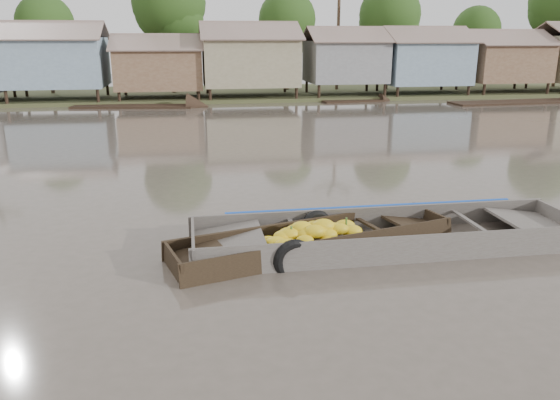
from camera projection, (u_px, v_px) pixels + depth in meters
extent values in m
plane|color=#4E463C|center=(288.00, 260.00, 11.11)|extent=(120.00, 120.00, 0.00)
cube|color=#384723|center=(213.00, 95.00, 42.29)|extent=(120.00, 12.00, 0.50)
cube|color=gray|center=(57.00, 62.00, 36.58)|extent=(6.20, 5.20, 3.20)
cube|color=brown|center=(48.00, 30.00, 34.66)|extent=(6.60, 3.02, 1.28)
cube|color=brown|center=(58.00, 30.00, 37.31)|extent=(6.60, 3.02, 1.28)
cube|color=brown|center=(159.00, 69.00, 37.76)|extent=(5.80, 4.60, 2.70)
cube|color=brown|center=(157.00, 42.00, 36.07)|extent=(6.20, 2.67, 1.14)
cube|color=brown|center=(158.00, 42.00, 38.42)|extent=(6.20, 2.67, 1.14)
cube|color=gray|center=(250.00, 62.00, 38.61)|extent=(6.50, 5.30, 3.30)
cube|color=brown|center=(251.00, 30.00, 36.66)|extent=(6.90, 3.08, 1.31)
cube|color=brown|center=(247.00, 31.00, 39.36)|extent=(6.90, 3.08, 1.31)
cube|color=slate|center=(345.00, 62.00, 39.72)|extent=(5.40, 4.70, 2.90)
cube|color=brown|center=(351.00, 34.00, 37.97)|extent=(5.80, 2.73, 1.17)
cube|color=brown|center=(341.00, 34.00, 40.37)|extent=(5.80, 2.73, 1.17)
cube|color=gray|center=(423.00, 62.00, 40.68)|extent=(6.00, 5.00, 3.10)
cube|color=brown|center=(433.00, 34.00, 38.83)|extent=(6.40, 2.90, 1.24)
cube|color=brown|center=(417.00, 35.00, 41.38)|extent=(6.40, 2.90, 1.24)
cube|color=brown|center=(503.00, 62.00, 41.70)|extent=(5.70, 4.90, 2.80)
cube|color=brown|center=(516.00, 37.00, 39.92)|extent=(6.10, 2.85, 1.21)
cube|color=brown|center=(496.00, 37.00, 42.42)|extent=(6.10, 2.85, 1.21)
cylinder|color=#473323|center=(50.00, 63.00, 40.67)|extent=(0.28, 0.28, 4.90)
sphere|color=#173410|center=(45.00, 24.00, 39.86)|extent=(4.20, 4.20, 4.20)
cylinder|color=#473323|center=(172.00, 53.00, 40.92)|extent=(0.28, 0.28, 6.30)
sphere|color=#173410|center=(169.00, 2.00, 39.89)|extent=(5.40, 5.40, 5.40)
cylinder|color=#473323|center=(287.00, 59.00, 43.42)|extent=(0.28, 0.28, 5.25)
sphere|color=#173410|center=(287.00, 20.00, 42.55)|extent=(4.50, 4.50, 4.50)
cylinder|color=#473323|center=(387.00, 57.00, 43.67)|extent=(0.28, 0.28, 5.60)
sphere|color=#173410|center=(390.00, 15.00, 42.75)|extent=(4.80, 4.80, 4.80)
cylinder|color=#473323|center=(474.00, 62.00, 46.01)|extent=(0.28, 0.28, 4.55)
sphere|color=#173410|center=(477.00, 30.00, 45.26)|extent=(3.90, 3.90, 3.90)
cylinder|color=#473323|center=(558.00, 49.00, 45.85)|extent=(0.28, 0.28, 6.65)
cylinder|color=#473323|center=(338.00, 41.00, 43.17)|extent=(0.24, 0.24, 8.00)
cube|color=black|center=(314.00, 252.00, 11.71)|extent=(6.21, 2.77, 0.08)
cube|color=black|center=(300.00, 232.00, 12.22)|extent=(6.07, 1.83, 0.58)
cube|color=black|center=(330.00, 252.00, 11.06)|extent=(6.07, 1.83, 0.58)
cube|color=black|center=(429.00, 222.00, 12.87)|extent=(0.42, 1.32, 0.55)
cube|color=black|center=(411.00, 222.00, 12.64)|extent=(1.34, 1.41, 0.21)
cube|color=black|center=(173.00, 266.00, 10.40)|extent=(0.42, 1.32, 0.55)
cube|color=black|center=(200.00, 258.00, 10.60)|extent=(1.34, 1.41, 0.21)
cube|color=black|center=(251.00, 247.00, 11.01)|extent=(0.45, 1.28, 0.05)
cube|color=black|center=(372.00, 227.00, 12.19)|extent=(0.45, 1.28, 0.05)
ellipsoid|color=yellow|center=(295.00, 230.00, 11.74)|extent=(0.46, 0.37, 0.24)
ellipsoid|color=yellow|center=(323.00, 226.00, 11.58)|extent=(0.59, 0.48, 0.31)
ellipsoid|color=yellow|center=(283.00, 236.00, 11.35)|extent=(0.49, 0.40, 0.26)
ellipsoid|color=yellow|center=(328.00, 243.00, 11.34)|extent=(0.46, 0.38, 0.25)
ellipsoid|color=yellow|center=(272.00, 249.00, 11.17)|extent=(0.45, 0.36, 0.24)
ellipsoid|color=yellow|center=(302.00, 232.00, 11.77)|extent=(0.47, 0.38, 0.25)
ellipsoid|color=yellow|center=(309.00, 230.00, 11.67)|extent=(0.55, 0.44, 0.29)
ellipsoid|color=yellow|center=(333.00, 229.00, 11.68)|extent=(0.53, 0.43, 0.28)
ellipsoid|color=yellow|center=(290.00, 250.00, 11.05)|extent=(0.56, 0.45, 0.30)
ellipsoid|color=yellow|center=(336.00, 229.00, 12.17)|extent=(0.50, 0.41, 0.27)
ellipsoid|color=yellow|center=(318.00, 229.00, 12.05)|extent=(0.50, 0.40, 0.27)
ellipsoid|color=yellow|center=(301.00, 228.00, 11.47)|extent=(0.55, 0.44, 0.29)
ellipsoid|color=yellow|center=(288.00, 250.00, 11.02)|extent=(0.57, 0.46, 0.30)
ellipsoid|color=yellow|center=(281.00, 255.00, 10.93)|extent=(0.46, 0.37, 0.25)
ellipsoid|color=yellow|center=(302.00, 231.00, 11.70)|extent=(0.51, 0.42, 0.27)
ellipsoid|color=yellow|center=(314.00, 226.00, 11.65)|extent=(0.44, 0.36, 0.24)
ellipsoid|color=yellow|center=(319.00, 229.00, 12.10)|extent=(0.48, 0.39, 0.26)
ellipsoid|color=yellow|center=(284.00, 246.00, 11.09)|extent=(0.58, 0.47, 0.31)
ellipsoid|color=yellow|center=(289.00, 245.00, 11.12)|extent=(0.51, 0.42, 0.27)
ellipsoid|color=yellow|center=(327.00, 235.00, 11.49)|extent=(0.50, 0.41, 0.27)
ellipsoid|color=yellow|center=(289.00, 234.00, 11.40)|extent=(0.58, 0.47, 0.31)
ellipsoid|color=yellow|center=(321.00, 232.00, 11.50)|extent=(0.51, 0.42, 0.28)
ellipsoid|color=yellow|center=(345.00, 226.00, 12.16)|extent=(0.56, 0.46, 0.30)
ellipsoid|color=yellow|center=(268.00, 243.00, 11.32)|extent=(0.53, 0.43, 0.28)
ellipsoid|color=yellow|center=(307.00, 234.00, 11.40)|extent=(0.54, 0.44, 0.29)
ellipsoid|color=yellow|center=(276.00, 244.00, 11.19)|extent=(0.58, 0.47, 0.31)
ellipsoid|color=yellow|center=(340.00, 229.00, 11.61)|extent=(0.45, 0.37, 0.24)
ellipsoid|color=yellow|center=(301.00, 232.00, 11.60)|extent=(0.51, 0.41, 0.27)
ellipsoid|color=yellow|center=(305.00, 241.00, 11.17)|extent=(0.44, 0.36, 0.24)
ellipsoid|color=yellow|center=(314.00, 232.00, 11.36)|extent=(0.55, 0.44, 0.29)
ellipsoid|color=yellow|center=(352.00, 231.00, 11.79)|extent=(0.53, 0.43, 0.28)
ellipsoid|color=yellow|center=(366.00, 238.00, 11.72)|extent=(0.48, 0.39, 0.26)
cylinder|color=#3F6626|center=(291.00, 231.00, 11.32)|extent=(0.04, 0.04, 0.20)
cylinder|color=#3F6626|center=(324.00, 226.00, 11.63)|extent=(0.04, 0.04, 0.20)
cylinder|color=#3F6626|center=(346.00, 222.00, 11.86)|extent=(0.04, 0.04, 0.20)
torus|color=black|center=(316.00, 227.00, 12.46)|extent=(0.81, 0.40, 0.79)
torus|color=black|center=(293.00, 260.00, 10.62)|extent=(0.87, 0.42, 0.85)
cube|color=#46403B|center=(387.00, 248.00, 11.94)|extent=(8.36, 1.80, 0.08)
cube|color=#46403B|center=(372.00, 220.00, 12.82)|extent=(8.54, 0.18, 0.68)
cube|color=#46403B|center=(405.00, 253.00, 10.89)|extent=(8.54, 0.18, 0.68)
cube|color=#46403B|center=(533.00, 223.00, 12.37)|extent=(1.45, 1.80, 0.26)
cube|color=#46403B|center=(193.00, 246.00, 11.21)|extent=(0.06, 2.08, 0.65)
cube|color=#46403B|center=(229.00, 241.00, 11.30)|extent=(1.45, 1.80, 0.26)
cube|color=#46403B|center=(297.00, 234.00, 11.51)|extent=(0.10, 2.00, 0.05)
cube|color=#46403B|center=(474.00, 224.00, 12.13)|extent=(0.10, 2.00, 0.05)
cube|color=#665E54|center=(387.00, 245.00, 11.93)|extent=(6.36, 1.64, 0.02)
cube|color=#1141AC|center=(372.00, 209.00, 12.81)|extent=(6.90, 0.10, 0.17)
torus|color=olive|center=(495.00, 243.00, 11.96)|extent=(0.48, 0.48, 0.07)
torus|color=olive|center=(495.00, 242.00, 11.95)|extent=(0.39, 0.39, 0.07)
cube|color=black|center=(516.00, 104.00, 37.21)|extent=(9.46, 2.65, 0.35)
cube|color=black|center=(133.00, 108.00, 34.98)|extent=(7.79, 2.75, 0.35)
cube|color=black|center=(354.00, 103.00, 37.85)|extent=(4.46, 1.44, 0.35)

